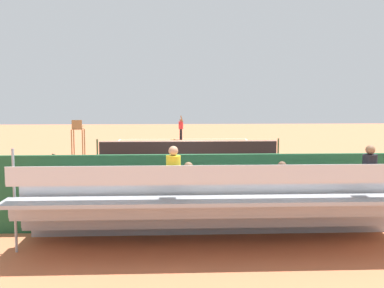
% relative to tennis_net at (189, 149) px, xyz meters
% --- Properties ---
extents(ground_plane, '(60.00, 60.00, 0.00)m').
position_rel_tennis_net_xyz_m(ground_plane, '(0.00, 0.00, -0.50)').
color(ground_plane, '#CC7047').
extents(court_line_markings, '(10.10, 22.20, 0.01)m').
position_rel_tennis_net_xyz_m(court_line_markings, '(0.00, -0.04, -0.50)').
color(court_line_markings, white).
rests_on(court_line_markings, ground).
extents(tennis_net, '(10.30, 0.10, 1.07)m').
position_rel_tennis_net_xyz_m(tennis_net, '(0.00, 0.00, 0.00)').
color(tennis_net, black).
rests_on(tennis_net, ground).
extents(backdrop_wall, '(18.00, 0.16, 2.00)m').
position_rel_tennis_net_xyz_m(backdrop_wall, '(0.00, 14.00, 0.50)').
color(backdrop_wall, '#235633').
rests_on(backdrop_wall, ground).
extents(bleacher_stand, '(9.06, 2.40, 2.48)m').
position_rel_tennis_net_xyz_m(bleacher_stand, '(-0.02, 15.35, 0.43)').
color(bleacher_stand, '#9EA0A5').
rests_on(bleacher_stand, ground).
extents(umpire_chair, '(0.67, 0.67, 2.14)m').
position_rel_tennis_net_xyz_m(umpire_chair, '(6.20, -0.21, 0.81)').
color(umpire_chair, olive).
rests_on(umpire_chair, ground).
extents(courtside_bench, '(1.80, 0.40, 0.93)m').
position_rel_tennis_net_xyz_m(courtside_bench, '(-3.24, 13.27, 0.06)').
color(courtside_bench, '#9E754C').
rests_on(courtside_bench, ground).
extents(equipment_bag, '(0.90, 0.36, 0.36)m').
position_rel_tennis_net_xyz_m(equipment_bag, '(-1.35, 13.40, -0.32)').
color(equipment_bag, black).
rests_on(equipment_bag, ground).
extents(tennis_player, '(0.45, 0.56, 1.93)m').
position_rel_tennis_net_xyz_m(tennis_player, '(0.19, -10.47, 0.51)').
color(tennis_player, black).
rests_on(tennis_player, ground).
extents(tennis_racket, '(0.43, 0.57, 0.03)m').
position_rel_tennis_net_xyz_m(tennis_racket, '(0.82, -10.78, -0.49)').
color(tennis_racket, black).
rests_on(tennis_racket, ground).
extents(tennis_ball_near, '(0.07, 0.07, 0.07)m').
position_rel_tennis_net_xyz_m(tennis_ball_near, '(-1.88, -7.40, -0.47)').
color(tennis_ball_near, '#CCDB33').
rests_on(tennis_ball_near, ground).
extents(tennis_ball_far, '(0.07, 0.07, 0.07)m').
position_rel_tennis_net_xyz_m(tennis_ball_far, '(0.63, -9.87, -0.47)').
color(tennis_ball_far, '#CCDB33').
rests_on(tennis_ball_far, ground).
extents(line_judge, '(0.39, 0.54, 1.93)m').
position_rel_tennis_net_xyz_m(line_judge, '(4.29, 13.25, 0.51)').
color(line_judge, '#232328').
rests_on(line_judge, ground).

